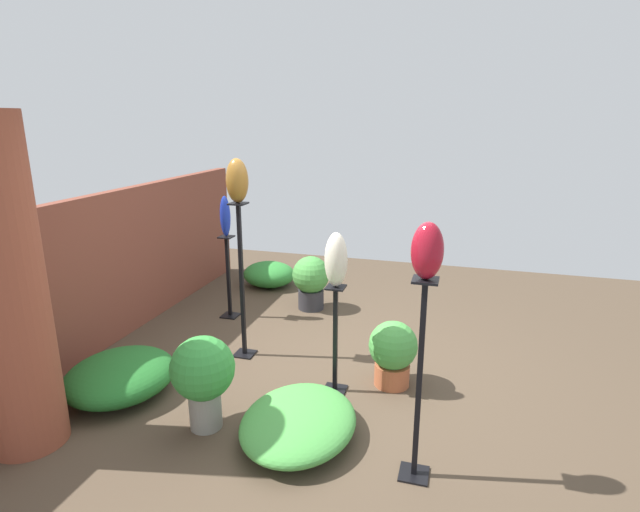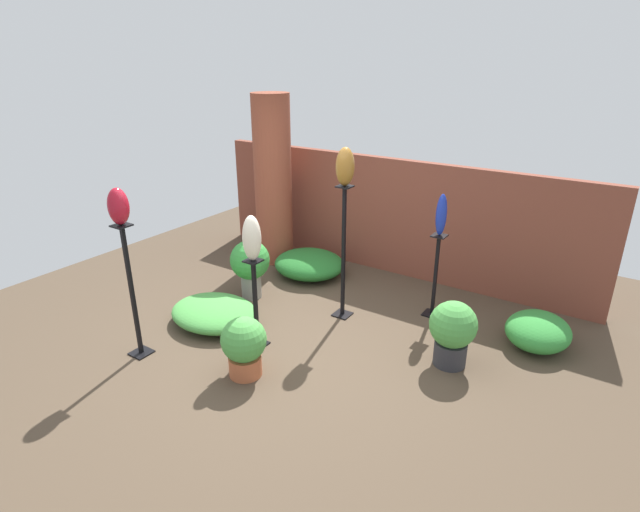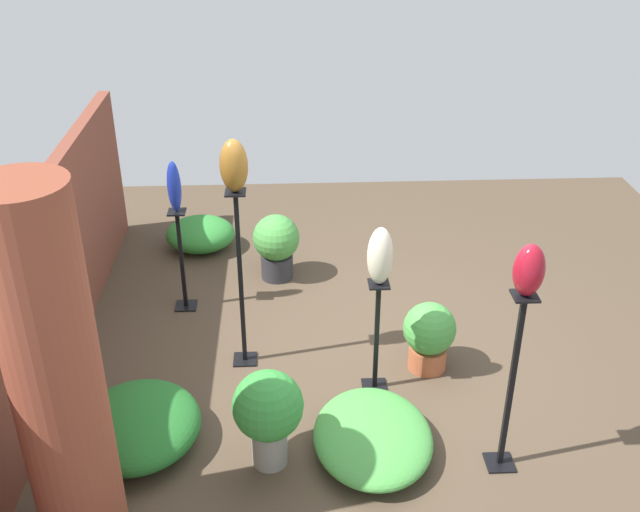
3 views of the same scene
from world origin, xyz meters
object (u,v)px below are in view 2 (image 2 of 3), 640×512
at_px(brick_pillar, 273,181).
at_px(pedestal_ivory, 256,308).
at_px(potted_plant_mid_left, 453,330).
at_px(art_vase_cobalt, 441,215).
at_px(art_vase_ruby, 118,206).
at_px(potted_plant_front_left, 250,264).
at_px(potted_plant_mid_right, 244,345).
at_px(pedestal_ruby, 133,297).
at_px(pedestal_cobalt, 435,280).
at_px(art_vase_bronze, 345,167).
at_px(pedestal_bronze, 343,258).
at_px(art_vase_ivory, 252,238).

distance_m(brick_pillar, pedestal_ivory, 2.55).
bearing_deg(potted_plant_mid_left, art_vase_cobalt, 121.23).
xyz_separation_m(art_vase_ruby, potted_plant_front_left, (0.10, 1.64, -1.13)).
relative_size(pedestal_ivory, potted_plant_mid_right, 1.61).
bearing_deg(pedestal_ruby, art_vase_ruby, -153.43).
bearing_deg(art_vase_ruby, pedestal_ruby, 26.57).
distance_m(brick_pillar, pedestal_cobalt, 2.78).
distance_m(pedestal_ruby, art_vase_bronze, 2.56).
bearing_deg(potted_plant_front_left, pedestal_ivory, -46.32).
xyz_separation_m(pedestal_bronze, art_vase_ivory, (-0.42, -1.07, 0.49)).
relative_size(brick_pillar, potted_plant_front_left, 3.18).
bearing_deg(pedestal_bronze, potted_plant_mid_right, -96.23).
distance_m(art_vase_ivory, potted_plant_mid_left, 2.17).
bearing_deg(potted_plant_front_left, pedestal_ruby, -93.53).
xyz_separation_m(brick_pillar, pedestal_ruby, (0.44, -2.82, -0.56)).
relative_size(potted_plant_front_left, potted_plant_mid_left, 1.11).
bearing_deg(art_vase_ivory, pedestal_cobalt, 51.94).
xyz_separation_m(pedestal_cobalt, art_vase_ivory, (-1.31, -1.67, 0.76)).
distance_m(potted_plant_front_left, potted_plant_mid_left, 2.65).
xyz_separation_m(pedestal_ruby, pedestal_cobalt, (2.22, 2.47, -0.20)).
bearing_deg(brick_pillar, potted_plant_mid_right, -57.44).
bearing_deg(potted_plant_mid_left, potted_plant_mid_right, -141.40).
distance_m(art_vase_ruby, potted_plant_mid_right, 1.74).
bearing_deg(art_vase_ruby, art_vase_bronze, 54.68).
height_order(pedestal_ivory, art_vase_bronze, art_vase_bronze).
bearing_deg(potted_plant_mid_left, pedestal_cobalt, 121.23).
xyz_separation_m(art_vase_ruby, art_vase_bronze, (1.32, 1.87, 0.20)).
distance_m(pedestal_cobalt, potted_plant_front_left, 2.27).
bearing_deg(pedestal_bronze, potted_plant_mid_left, -10.85).
bearing_deg(art_vase_ruby, potted_plant_mid_left, 30.16).
relative_size(art_vase_ruby, potted_plant_mid_right, 0.58).
bearing_deg(pedestal_ruby, brick_pillar, 98.83).
height_order(art_vase_cobalt, potted_plant_front_left, art_vase_cobalt).
bearing_deg(pedestal_cobalt, art_vase_cobalt, -135.00).
height_order(brick_pillar, pedestal_ivory, brick_pillar).
bearing_deg(pedestal_cobalt, art_vase_ivory, -128.06).
height_order(pedestal_cobalt, potted_plant_front_left, pedestal_cobalt).
bearing_deg(potted_plant_mid_left, pedestal_ruby, -149.84).
bearing_deg(pedestal_ruby, pedestal_cobalt, 48.12).
height_order(brick_pillar, art_vase_ivory, brick_pillar).
distance_m(pedestal_ivory, art_vase_ruby, 1.66).
relative_size(pedestal_bronze, potted_plant_front_left, 2.08).
bearing_deg(brick_pillar, pedestal_cobalt, -7.51).
bearing_deg(potted_plant_mid_right, art_vase_cobalt, 63.70).
xyz_separation_m(pedestal_bronze, potted_plant_front_left, (-1.22, -0.23, -0.27)).
bearing_deg(potted_plant_front_left, potted_plant_mid_left, -0.96).
height_order(pedestal_ruby, pedestal_ivory, pedestal_ruby).
bearing_deg(potted_plant_mid_left, art_vase_bronze, 169.15).
bearing_deg(potted_plant_front_left, pedestal_bronze, 10.58).
distance_m(potted_plant_mid_left, potted_plant_mid_right, 2.04).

